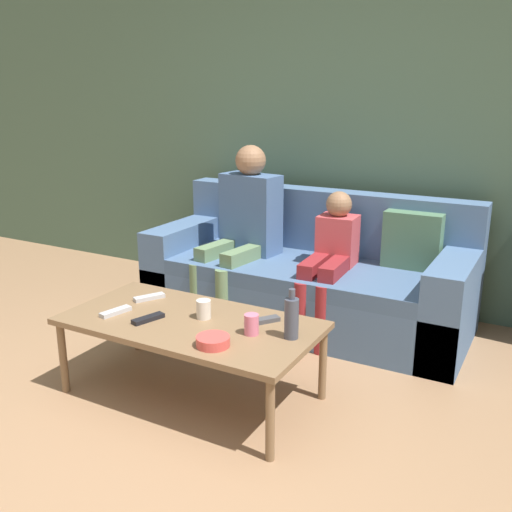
% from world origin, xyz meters
% --- Properties ---
extents(ground_plane, '(22.00, 22.00, 0.00)m').
position_xyz_m(ground_plane, '(0.00, 0.00, 0.00)').
color(ground_plane, '#997251').
extents(wall_back, '(12.00, 0.06, 2.60)m').
position_xyz_m(wall_back, '(0.00, 2.48, 1.30)').
color(wall_back, '#4C6B56').
rests_on(wall_back, ground_plane).
extents(couch, '(2.13, 0.86, 0.85)m').
position_xyz_m(couch, '(-0.07, 1.93, 0.29)').
color(couch, '#4C6B93').
rests_on(couch, ground_plane).
extents(coffee_table, '(1.28, 0.66, 0.42)m').
position_xyz_m(coffee_table, '(-0.19, 0.71, 0.38)').
color(coffee_table, brown).
rests_on(coffee_table, ground_plane).
extents(person_adult, '(0.44, 0.64, 1.17)m').
position_xyz_m(person_adult, '(-0.53, 1.86, 0.67)').
color(person_adult, '#66845B').
rests_on(person_adult, ground_plane).
extents(person_child, '(0.26, 0.61, 0.90)m').
position_xyz_m(person_child, '(0.12, 1.80, 0.52)').
color(person_child, maroon).
rests_on(person_child, ground_plane).
extents(cup_near, '(0.07, 0.07, 0.10)m').
position_xyz_m(cup_near, '(-0.15, 0.77, 0.46)').
color(cup_near, silver).
rests_on(cup_near, coffee_table).
extents(cup_far, '(0.07, 0.07, 0.10)m').
position_xyz_m(cup_far, '(0.16, 0.71, 0.46)').
color(cup_far, pink).
rests_on(cup_far, coffee_table).
extents(tv_remote_0, '(0.14, 0.17, 0.02)m').
position_xyz_m(tv_remote_0, '(0.14, 0.86, 0.43)').
color(tv_remote_0, '#47474C').
rests_on(tv_remote_0, coffee_table).
extents(tv_remote_1, '(0.12, 0.17, 0.02)m').
position_xyz_m(tv_remote_1, '(-0.56, 0.85, 0.43)').
color(tv_remote_1, '#B7B7BC').
rests_on(tv_remote_1, coffee_table).
extents(tv_remote_2, '(0.10, 0.18, 0.02)m').
position_xyz_m(tv_remote_2, '(-0.37, 0.61, 0.43)').
color(tv_remote_2, black).
rests_on(tv_remote_2, coffee_table).
extents(tv_remote_3, '(0.09, 0.18, 0.02)m').
position_xyz_m(tv_remote_3, '(-0.58, 0.60, 0.43)').
color(tv_remote_3, '#B7B7BC').
rests_on(tv_remote_3, coffee_table).
extents(snack_bowl, '(0.15, 0.15, 0.05)m').
position_xyz_m(snack_bowl, '(0.07, 0.52, 0.44)').
color(snack_bowl, '#DB4C47').
rests_on(snack_bowl, coffee_table).
extents(bottle, '(0.07, 0.07, 0.24)m').
position_xyz_m(bottle, '(0.34, 0.76, 0.52)').
color(bottle, '#424756').
rests_on(bottle, coffee_table).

